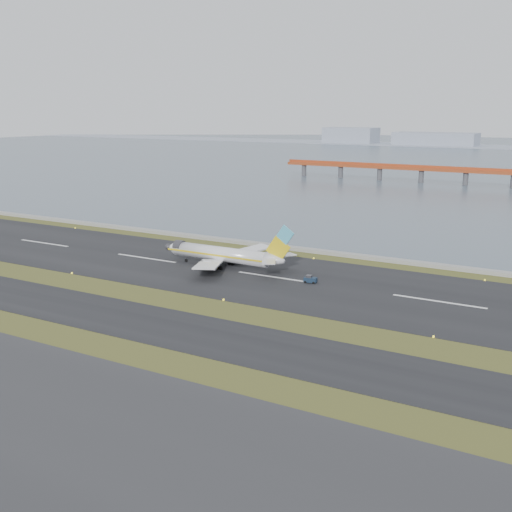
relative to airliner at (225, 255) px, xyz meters
name	(u,v)px	position (x,y,z in m)	size (l,w,h in m)	color
ground	(203,310)	(15.60, -32.16, -3.46)	(1000.00, 1000.00, 0.00)	#3B4518
taxiway_strip	(167,327)	(15.60, -44.16, -3.41)	(1000.00, 18.00, 0.10)	black
runway_strip	(274,277)	(15.60, -2.16, -3.41)	(1000.00, 45.00, 0.10)	black
seawall	(325,252)	(15.60, 27.84, -2.96)	(1000.00, 2.50, 1.00)	gray
airliner	(225,255)	(0.00, 0.00, 0.00)	(38.52, 32.89, 12.80)	white
pushback_tug	(310,279)	(25.43, -2.42, -2.54)	(3.19, 2.17, 1.90)	#15253A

